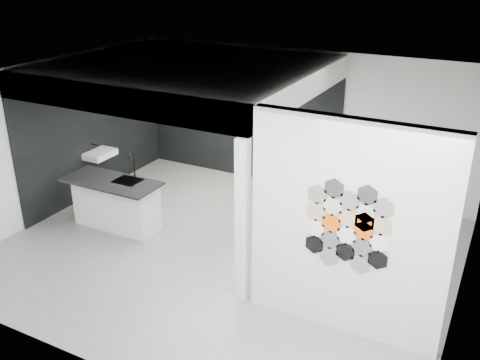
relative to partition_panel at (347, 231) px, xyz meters
name	(u,v)px	position (x,y,z in m)	size (l,w,h in m)	color
floor	(226,250)	(-2.23, 1.00, -1.40)	(7.00, 6.00, 0.01)	slate
partition_panel	(347,231)	(0.00, 0.00, 0.00)	(2.45, 0.15, 2.80)	silver
bay_clad_back	(240,123)	(-3.52, 3.97, -0.22)	(4.40, 0.04, 2.35)	black
bay_clad_left	(96,134)	(-5.70, 2.00, -0.22)	(0.04, 4.00, 2.35)	black
bulkhead	(186,75)	(-3.52, 2.00, 1.15)	(4.40, 4.00, 0.40)	silver
corner_column	(243,222)	(-1.41, 0.00, -0.22)	(0.16, 0.16, 2.35)	silver
fascia_beam	(112,100)	(-3.52, 0.08, 1.15)	(4.40, 0.16, 0.40)	silver
wall_basin	(100,154)	(-5.46, 1.80, -0.55)	(0.40, 0.60, 0.12)	silver
display_shelf	(242,119)	(-3.43, 3.87, -0.10)	(3.00, 0.15, 0.04)	black
kitchen_island	(116,202)	(-4.32, 0.85, -0.94)	(1.71, 0.76, 1.37)	silver
stockpot	(193,107)	(-4.60, 3.87, 0.01)	(0.22, 0.22, 0.18)	black
kettle	(300,123)	(-2.13, 3.87, 0.00)	(0.20, 0.20, 0.17)	black
glass_bowl	(303,125)	(-2.08, 3.87, -0.03)	(0.14, 0.14, 0.10)	gray
glass_vase	(303,124)	(-2.08, 3.87, -0.02)	(0.09, 0.09, 0.13)	gray
bottle_dark	(239,114)	(-3.49, 3.87, -0.01)	(0.05, 0.05, 0.14)	black
utensil_cup	(207,110)	(-4.25, 3.87, -0.03)	(0.08, 0.08, 0.10)	black
hex_tile_cluster	(348,227)	(0.03, -0.09, 0.10)	(1.04, 0.02, 1.16)	black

